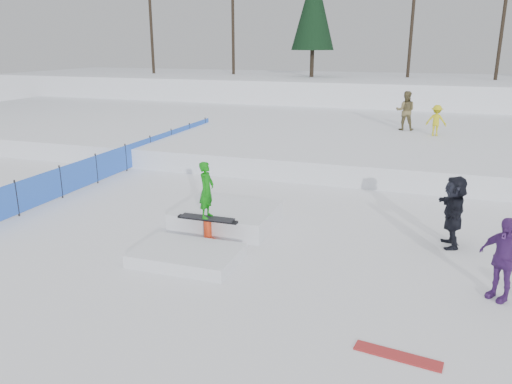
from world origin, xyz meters
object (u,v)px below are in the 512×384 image
(spectator_purple, at_px, (503,259))
(spectator_dark, at_px, (453,212))
(safety_fence, at_px, (126,158))
(walker_olive, at_px, (405,111))
(jib_rail_feature, at_px, (217,224))
(walker_ygreen, at_px, (436,120))

(spectator_purple, xyz_separation_m, spectator_dark, (-0.81, 2.57, 0.05))
(safety_fence, height_order, walker_olive, walker_olive)
(jib_rail_feature, bearing_deg, walker_ygreen, 66.98)
(walker_ygreen, relative_size, spectator_purple, 0.82)
(walker_olive, distance_m, jib_rail_feature, 14.62)
(safety_fence, bearing_deg, walker_ygreen, 33.39)
(spectator_dark, xyz_separation_m, jib_rail_feature, (-5.83, -1.19, -0.60))
(spectator_dark, bearing_deg, walker_olive, -178.14)
(jib_rail_feature, bearing_deg, safety_fence, 139.56)
(walker_ygreen, height_order, spectator_dark, walker_ygreen)
(spectator_purple, bearing_deg, jib_rail_feature, -152.04)
(spectator_dark, bearing_deg, jib_rail_feature, -84.69)
(jib_rail_feature, bearing_deg, walker_olive, 73.98)
(safety_fence, xyz_separation_m, spectator_purple, (12.76, -6.59, 0.30))
(safety_fence, height_order, spectator_dark, spectator_dark)
(walker_olive, height_order, jib_rail_feature, walker_olive)
(spectator_dark, distance_m, jib_rail_feature, 5.98)
(walker_olive, bearing_deg, safety_fence, 38.93)
(safety_fence, distance_m, walker_olive, 13.46)
(walker_ygreen, distance_m, spectator_dark, 11.66)
(safety_fence, bearing_deg, spectator_purple, -27.32)
(walker_olive, bearing_deg, walker_ygreen, 138.92)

